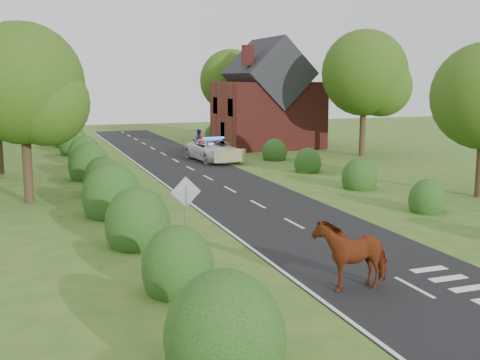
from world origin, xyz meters
name	(u,v)px	position (x,y,z in m)	size (l,w,h in m)	color
ground	(343,250)	(0.00, 0.00, 0.00)	(120.00, 120.00, 0.00)	#346225
road	(213,181)	(0.00, 15.00, 0.01)	(6.00, 70.00, 0.02)	black
road_markings	(196,188)	(-1.60, 12.93, 0.03)	(4.96, 70.00, 0.01)	white
hedgerow_left	(105,184)	(-6.51, 11.69, 0.75)	(2.75, 50.41, 3.00)	#183C0D
hedgerow_right	(348,175)	(6.60, 11.21, 0.55)	(2.10, 45.78, 2.10)	#183C0D
tree_left_a	(29,89)	(-9.75, 11.86, 5.34)	(5.74, 5.60, 8.38)	#332316
tree_left_b	(0,92)	(-11.25, 19.86, 5.04)	(5.74, 5.60, 8.07)	#332316
tree_left_d	(19,80)	(-10.23, 39.85, 5.64)	(6.15, 6.00, 8.89)	#332316
tree_right_b	(369,76)	(14.29, 21.84, 5.94)	(6.56, 6.40, 9.40)	#332316
tree_right_c	(234,83)	(9.27, 37.85, 5.34)	(6.15, 6.00, 8.58)	#332316
road_sign	(186,202)	(-5.00, 2.00, 1.65)	(1.06, 0.08, 2.53)	gray
house	(267,102)	(9.49, 30.00, 3.79)	(8.00, 7.40, 9.17)	maroon
cow	(351,258)	(-1.61, -3.26, 0.82)	(1.23, 2.32, 1.65)	#601D12
police_van	(214,150)	(2.50, 22.90, 0.78)	(3.11, 5.88, 1.71)	silver
pedestrian_red	(201,145)	(2.41, 25.73, 0.84)	(0.61, 0.40, 1.67)	#B4190D
pedestrian_purple	(198,141)	(2.83, 27.96, 0.93)	(0.90, 0.70, 1.86)	#29134C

